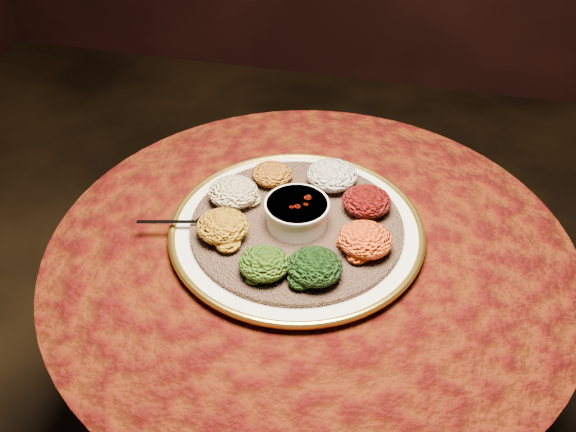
# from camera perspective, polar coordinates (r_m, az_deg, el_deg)

# --- Properties ---
(table) EXTENTS (0.96, 0.96, 0.73)m
(table) POSITION_cam_1_polar(r_m,az_deg,el_deg) (1.29, 1.85, -8.80)
(table) COLOR black
(table) RESTS_ON ground
(platter) EXTENTS (0.56, 0.56, 0.02)m
(platter) POSITION_cam_1_polar(r_m,az_deg,el_deg) (1.18, 0.77, -1.27)
(platter) COLOR silver
(platter) RESTS_ON table
(injera) EXTENTS (0.39, 0.39, 0.01)m
(injera) POSITION_cam_1_polar(r_m,az_deg,el_deg) (1.17, 0.78, -0.88)
(injera) COLOR brown
(injera) RESTS_ON platter
(stew_bowl) EXTENTS (0.12, 0.12, 0.05)m
(stew_bowl) POSITION_cam_1_polar(r_m,az_deg,el_deg) (1.15, 0.79, 0.35)
(stew_bowl) COLOR silver
(stew_bowl) RESTS_ON injera
(spoon) EXTENTS (0.15, 0.05, 0.01)m
(spoon) POSITION_cam_1_polar(r_m,az_deg,el_deg) (1.18, -7.81, -0.52)
(spoon) COLOR silver
(spoon) RESTS_ON injera
(portion_ayib) EXTENTS (0.10, 0.09, 0.05)m
(portion_ayib) POSITION_cam_1_polar(r_m,az_deg,el_deg) (1.25, 3.94, 3.64)
(portion_ayib) COLOR silver
(portion_ayib) RESTS_ON injera
(portion_kitfo) EXTENTS (0.09, 0.09, 0.04)m
(portion_kitfo) POSITION_cam_1_polar(r_m,az_deg,el_deg) (1.19, 7.00, 1.31)
(portion_kitfo) COLOR black
(portion_kitfo) RESTS_ON injera
(portion_tikil) EXTENTS (0.10, 0.09, 0.05)m
(portion_tikil) POSITION_cam_1_polar(r_m,az_deg,el_deg) (1.11, 6.86, -2.10)
(portion_tikil) COLOR #C17110
(portion_tikil) RESTS_ON injera
(portion_gomen) EXTENTS (0.09, 0.09, 0.04)m
(portion_gomen) POSITION_cam_1_polar(r_m,az_deg,el_deg) (1.06, 2.39, -4.50)
(portion_gomen) COLOR black
(portion_gomen) RESTS_ON injera
(portion_mixveg) EXTENTS (0.09, 0.08, 0.04)m
(portion_mixveg) POSITION_cam_1_polar(r_m,az_deg,el_deg) (1.07, -2.14, -4.23)
(portion_mixveg) COLOR #902B09
(portion_mixveg) RESTS_ON injera
(portion_kik) EXTENTS (0.09, 0.09, 0.05)m
(portion_kik) POSITION_cam_1_polar(r_m,az_deg,el_deg) (1.14, -5.81, -0.92)
(portion_kik) COLOR #AA780F
(portion_kik) RESTS_ON injera
(portion_timatim) EXTENTS (0.10, 0.09, 0.05)m
(portion_timatim) POSITION_cam_1_polar(r_m,az_deg,el_deg) (1.21, -4.88, 2.13)
(portion_timatim) COLOR maroon
(portion_timatim) RESTS_ON injera
(portion_shiro) EXTENTS (0.08, 0.08, 0.04)m
(portion_shiro) POSITION_cam_1_polar(r_m,az_deg,el_deg) (1.26, -1.46, 3.76)
(portion_shiro) COLOR #975012
(portion_shiro) RESTS_ON injera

